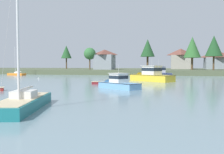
% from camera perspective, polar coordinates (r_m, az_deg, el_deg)
% --- Properties ---
extents(far_shore_bank, '(180.86, 56.20, 1.54)m').
position_cam_1_polar(far_shore_bank, '(109.13, 6.66, 1.36)').
color(far_shore_bank, '#4C563D').
rests_on(far_shore_bank, ground).
extents(dinghy_maroon, '(3.56, 1.93, 0.66)m').
position_cam_1_polar(dinghy_maroon, '(44.88, -2.35, -1.39)').
color(dinghy_maroon, maroon).
rests_on(dinghy_maroon, ground).
extents(cruiser_skyblue, '(7.39, 6.35, 4.28)m').
position_cam_1_polar(cruiser_skyblue, '(37.09, 0.80, -1.78)').
color(cruiser_skyblue, '#669ECC').
rests_on(cruiser_skyblue, ground).
extents(sailboat_teal, '(4.63, 9.31, 12.63)m').
position_cam_1_polar(sailboat_teal, '(20.95, -19.27, -6.05)').
color(sailboat_teal, '#196B70').
rests_on(sailboat_teal, ground).
extents(cruiser_navy, '(7.68, 10.50, 6.04)m').
position_cam_1_polar(cruiser_navy, '(74.93, 10.07, 0.67)').
color(cruiser_navy, navy).
rests_on(cruiser_navy, ground).
extents(cruiser_yellow, '(10.52, 9.01, 5.73)m').
position_cam_1_polar(cruiser_yellow, '(53.98, 8.01, -0.13)').
color(cruiser_yellow, gold).
rests_on(cruiser_yellow, ground).
extents(sailboat_orange, '(6.69, 3.40, 9.70)m').
position_cam_1_polar(sailboat_orange, '(88.20, -20.40, 0.50)').
color(sailboat_orange, orange).
rests_on(sailboat_orange, ground).
extents(mooring_buoy_white, '(0.40, 0.40, 0.46)m').
position_cam_1_polar(mooring_buoy_white, '(63.40, -15.94, -0.36)').
color(mooring_buoy_white, white).
rests_on(mooring_buoy_white, ground).
extents(mooring_buoy_yellow, '(0.38, 0.38, 0.43)m').
position_cam_1_polar(mooring_buoy_yellow, '(34.15, -20.22, -3.03)').
color(mooring_buoy_yellow, yellow).
rests_on(mooring_buoy_yellow, ground).
extents(shore_tree_right_mid, '(4.60, 4.60, 10.30)m').
position_cam_1_polar(shore_tree_right_mid, '(115.10, -10.09, 5.48)').
color(shore_tree_right_mid, brown).
rests_on(shore_tree_right_mid, far_shore_bank).
extents(shore_tree_center_right, '(4.53, 4.53, 8.33)m').
position_cam_1_polar(shore_tree_center_right, '(98.90, -4.96, 5.15)').
color(shore_tree_center_right, brown).
rests_on(shore_tree_center_right, far_shore_bank).
extents(shore_tree_center, '(5.29, 5.29, 11.31)m').
position_cam_1_polar(shore_tree_center, '(97.17, 7.90, 6.34)').
color(shore_tree_center, brown).
rests_on(shore_tree_center, far_shore_bank).
extents(shore_tree_left_mid, '(5.79, 5.79, 11.77)m').
position_cam_1_polar(shore_tree_left_mid, '(94.59, 21.65, 6.39)').
color(shore_tree_left_mid, brown).
rests_on(shore_tree_left_mid, far_shore_bank).
extents(shore_tree_right, '(6.19, 6.19, 11.95)m').
position_cam_1_polar(shore_tree_right, '(98.07, 17.37, 6.28)').
color(shore_tree_right, brown).
rests_on(shore_tree_right, far_shore_bank).
extents(cottage_near_water, '(8.84, 9.45, 8.83)m').
position_cam_1_polar(cottage_near_water, '(116.09, 14.98, 4.00)').
color(cottage_near_water, '#9E998E').
rests_on(cottage_near_water, far_shore_bank).
extents(cottage_eastern, '(11.44, 9.94, 7.58)m').
position_cam_1_polar(cottage_eastern, '(119.02, 22.40, 3.54)').
color(cottage_eastern, gray).
rests_on(cottage_eastern, far_shore_bank).
extents(cottage_hillside, '(7.62, 8.66, 7.75)m').
position_cam_1_polar(cottage_hillside, '(100.59, -1.64, 3.97)').
color(cottage_hillside, gray).
rests_on(cottage_hillside, far_shore_bank).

